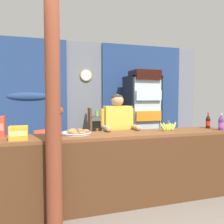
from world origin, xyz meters
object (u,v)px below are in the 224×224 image
object	(u,v)px
timber_post	(53,120)
soda_bottle_water	(53,126)
soda_bottle_cola	(208,122)
soda_bottle_grape_soda	(221,123)
snack_box_choco_powder	(19,133)
stall_counter	(116,163)
drink_fridge	(143,115)
pastry_tray	(76,133)
plastic_lawn_chair	(48,150)
banana_bunch	(168,127)
bottle_shelf_rack	(100,135)
shopkeeper	(118,130)

from	to	relation	value
timber_post	soda_bottle_water	xyz separation A→B (m)	(0.02, 0.35, -0.10)
soda_bottle_cola	soda_bottle_grape_soda	bearing A→B (deg)	-85.26
snack_box_choco_powder	stall_counter	bearing A→B (deg)	0.62
stall_counter	drink_fridge	world-z (taller)	drink_fridge
stall_counter	pastry_tray	xyz separation A→B (m)	(-0.48, 0.22, 0.39)
plastic_lawn_chair	banana_bunch	bearing A→B (deg)	-40.30
stall_counter	soda_bottle_cola	xyz separation A→B (m)	(1.62, 0.21, 0.47)
plastic_lawn_chair	soda_bottle_cola	distance (m)	2.81
bottle_shelf_rack	snack_box_choco_powder	size ratio (longest dim) A/B	5.96
drink_fridge	shopkeeper	xyz separation A→B (m)	(-0.94, -1.12, -0.14)
drink_fridge	pastry_tray	distance (m)	2.18
pastry_tray	banana_bunch	size ratio (longest dim) A/B	1.49
timber_post	snack_box_choco_powder	distance (m)	0.48
timber_post	stall_counter	bearing A→B (deg)	18.27
plastic_lawn_chair	timber_post	bearing A→B (deg)	-90.29
plastic_lawn_chair	shopkeeper	xyz separation A→B (m)	(1.01, -0.98, 0.45)
bottle_shelf_rack	soda_bottle_grape_soda	distance (m)	2.46
stall_counter	soda_bottle_cola	bearing A→B (deg)	7.48
soda_bottle_water	pastry_tray	distance (m)	0.35
plastic_lawn_chair	soda_bottle_water	size ratio (longest dim) A/B	2.63
bottle_shelf_rack	snack_box_choco_powder	world-z (taller)	bottle_shelf_rack
drink_fridge	soda_bottle_grape_soda	distance (m)	1.77
soda_bottle_grape_soda	pastry_tray	xyz separation A→B (m)	(-2.12, 0.26, -0.09)
timber_post	banana_bunch	xyz separation A→B (m)	(1.66, 0.39, -0.18)
soda_bottle_grape_soda	banana_bunch	xyz separation A→B (m)	(-0.79, 0.17, -0.05)
timber_post	pastry_tray	size ratio (longest dim) A/B	6.15
stall_counter	banana_bunch	world-z (taller)	banana_bunch
bottle_shelf_rack	banana_bunch	distance (m)	1.97
soda_bottle_water	banana_bunch	distance (m)	1.64
banana_bunch	snack_box_choco_powder	bearing A→B (deg)	-176.13
banana_bunch	pastry_tray	bearing A→B (deg)	175.98
soda_bottle_grape_soda	bottle_shelf_rack	bearing A→B (deg)	123.78
pastry_tray	drink_fridge	bearing A→B (deg)	41.52
drink_fridge	bottle_shelf_rack	xyz separation A→B (m)	(-0.85, 0.31, -0.45)
shopkeeper	soda_bottle_grape_soda	bearing A→B (deg)	-22.20
bottle_shelf_rack	shopkeeper	distance (m)	1.46
stall_counter	timber_post	xyz separation A→B (m)	(-0.81, -0.27, 0.61)
soda_bottle_water	pastry_tray	bearing A→B (deg)	23.64
plastic_lawn_chair	snack_box_choco_powder	size ratio (longest dim) A/B	4.17
drink_fridge	bottle_shelf_rack	distance (m)	1.01
shopkeeper	plastic_lawn_chair	bearing A→B (deg)	135.83
bottle_shelf_rack	soda_bottle_grape_soda	world-z (taller)	bottle_shelf_rack
stall_counter	soda_bottle_grape_soda	world-z (taller)	soda_bottle_grape_soda
snack_box_choco_powder	shopkeeper	bearing A→B (deg)	21.79
bottle_shelf_rack	shopkeeper	size ratio (longest dim) A/B	0.82
soda_bottle_water	soda_bottle_cola	bearing A→B (deg)	3.04
shopkeeper	soda_bottle_cola	xyz separation A→B (m)	(1.41, -0.33, 0.12)
soda_bottle_water	snack_box_choco_powder	bearing A→B (deg)	-166.19
drink_fridge	pastry_tray	bearing A→B (deg)	-138.48
shopkeeper	banana_bunch	bearing A→B (deg)	-33.19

